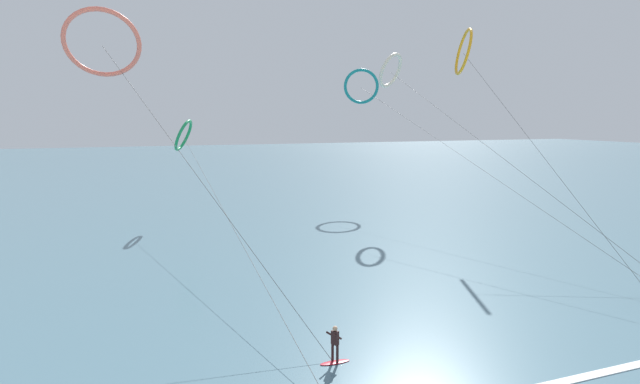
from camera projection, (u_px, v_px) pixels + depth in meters
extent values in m
cube|color=slate|center=(169.00, 171.00, 109.79)|extent=(400.00, 200.00, 0.08)
ellipsoid|color=red|center=(335.00, 362.00, 23.95)|extent=(1.40, 0.40, 0.06)
cylinder|color=black|center=(333.00, 352.00, 23.98)|extent=(0.12, 0.12, 0.80)
cylinder|color=black|center=(337.00, 354.00, 23.79)|extent=(0.12, 0.12, 0.80)
cube|color=black|center=(335.00, 338.00, 23.79)|extent=(0.32, 0.38, 0.62)
sphere|color=tan|center=(335.00, 328.00, 23.73)|extent=(0.22, 0.22, 0.22)
cylinder|color=black|center=(330.00, 334.00, 24.04)|extent=(0.49, 0.30, 0.39)
cylinder|color=black|center=(338.00, 337.00, 23.75)|extent=(0.49, 0.30, 0.39)
torus|color=silver|center=(391.00, 70.00, 58.45)|extent=(4.37, 3.81, 3.77)
cylinder|color=#3F3F3F|center=(501.00, 157.00, 41.57)|extent=(1.36, 38.39, 15.65)
torus|color=#199351|center=(183.00, 135.00, 56.19)|extent=(3.02, 3.95, 3.35)
cylinder|color=#3F3F3F|center=(224.00, 211.00, 37.47)|extent=(0.08, 41.84, 8.85)
torus|color=teal|center=(361.00, 86.00, 68.61)|extent=(4.39, 2.78, 4.44)
cylinder|color=#3F3F3F|center=(464.00, 157.00, 49.02)|extent=(0.50, 44.43, 14.54)
torus|color=#EA7260|center=(102.00, 43.00, 34.41)|extent=(5.17, 3.60, 4.14)
cylinder|color=#3F3F3F|center=(198.00, 176.00, 29.19)|extent=(8.98, 17.07, 15.35)
torus|color=orange|center=(463.00, 52.00, 50.17)|extent=(2.72, 4.47, 4.31)
cylinder|color=#3F3F3F|center=(538.00, 150.00, 41.27)|extent=(1.13, 21.37, 16.72)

